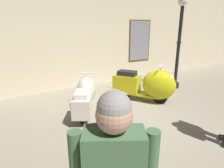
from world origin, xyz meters
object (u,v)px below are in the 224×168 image
Objects in this scene: lamppost at (180,35)px; info_stanchion at (117,117)px; scooter_0 at (85,95)px; scooter_1 at (148,85)px.

lamppost is 4.07m from info_stanchion.
info_stanchion reaches higher than scooter_0.
lamppost reaches higher than scooter_0.
lamppost is at bearing -56.75° from scooter_0.
info_stanchion is at bearing -154.41° from lamppost.
lamppost is at bearing 25.59° from info_stanchion.
scooter_1 is 2.10m from info_stanchion.
lamppost is (1.69, 0.52, 1.31)m from scooter_1.
scooter_0 is 1.54× the size of info_stanchion.
info_stanchion is (-3.45, -1.65, -1.38)m from lamppost.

